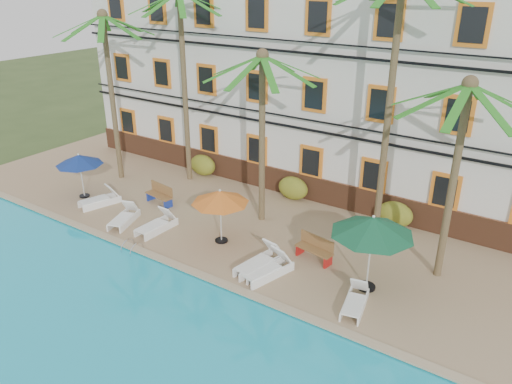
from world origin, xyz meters
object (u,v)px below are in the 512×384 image
Objects in this scene: palm_b at (183,63)px; lounger_c at (157,224)px; palm_e at (458,152)px; lounger_f at (355,301)px; pool_ladder at (133,250)px; umbrella_green at (373,226)px; lounger_d at (261,262)px; umbrella_red at (220,197)px; bench_right at (315,248)px; bench_left at (160,194)px; palm_a at (109,74)px; lounger_e at (268,268)px; lounger_a at (100,199)px; palm_d at (392,81)px; umbrella_blue at (79,160)px; lounger_b at (124,217)px; palm_c at (262,113)px.

palm_b is 4.89× the size of lounger_c.
palm_e is 3.89× the size of lounger_f.
palm_b reaches higher than pool_ladder.
lounger_d is at bearing -164.11° from umbrella_green.
palm_e is 8.63m from umbrella_red.
palm_e reaches higher than umbrella_red.
umbrella_red reaches higher than bench_right.
bench_right is at bearing 28.37° from pool_ladder.
bench_left is at bearing 118.89° from pool_ladder.
palm_e is 7.62m from lounger_d.
palm_b is 5.15× the size of lounger_f.
bench_left is at bearing 177.33° from bench_right.
palm_a reaches higher than lounger_e.
bench_left is (-10.59, 1.06, -1.90)m from umbrella_green.
palm_b is at bearing 159.39° from bench_right.
palm_a is 1.18× the size of palm_e.
umbrella_green reaches higher than lounger_a.
palm_d is 6.51× the size of bench_left.
palm_a is 9.47m from pool_ladder.
lounger_c is at bearing 177.16° from lounger_e.
umbrella_green is 3.73× the size of pool_ladder.
umbrella_blue reaches higher than bench_right.
lounger_a is 2.38m from lounger_b.
palm_e is at bearing 50.69° from umbrella_green.
umbrella_blue is at bearing -161.66° from palm_c.
lounger_e is 7.74m from bench_left.
lounger_f is (5.94, -3.59, -4.46)m from palm_c.
umbrella_green is at bearing -129.31° from palm_e.
umbrella_blue is 11.98m from bench_right.
bench_left is at bearing 37.03° from lounger_a.
umbrella_blue is at bearing -170.73° from palm_e.
palm_c reaches higher than bench_right.
umbrella_red reaches higher than lounger_a.
umbrella_blue is 4.08m from lounger_b.
lounger_a is 0.92× the size of lounger_e.
lounger_d is at bearing -127.27° from bench_right.
palm_d is at bearing 64.48° from bench_right.
palm_c is 6.70m from umbrella_green.
umbrella_red is 4.92m from bench_left.
pool_ladder is at bearing -61.11° from bench_left.
lounger_b is (0.96, -5.36, -5.64)m from palm_b.
pool_ladder is at bearing -66.60° from palm_b.
palm_a is 4.43m from umbrella_blue.
bench_right is at bearing 65.60° from lounger_e.
palm_d is 5.15× the size of lounger_a.
palm_d is at bearing 107.04° from umbrella_green.
bench_right is (6.52, 1.64, 0.18)m from lounger_c.
palm_a is 5.34× the size of bench_right.
lounger_c is (-2.78, -0.76, -1.65)m from umbrella_red.
umbrella_green is 1.45× the size of lounger_b.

